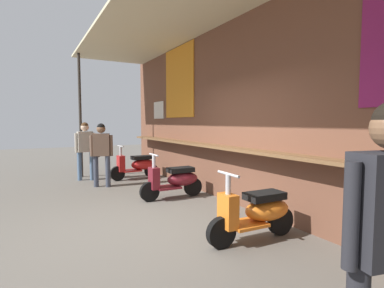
% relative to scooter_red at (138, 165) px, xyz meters
% --- Properties ---
extents(ground_plane, '(32.32, 32.32, 0.00)m').
position_rel_scooter_red_xyz_m(ground_plane, '(3.78, -1.08, -0.39)').
color(ground_plane, '#605B54').
extents(market_stall_facade, '(11.54, 2.52, 3.78)m').
position_rel_scooter_red_xyz_m(market_stall_facade, '(3.77, 0.78, 1.70)').
color(market_stall_facade, brown).
rests_on(market_stall_facade, ground_plane).
extents(scooter_red, '(0.46, 1.40, 0.97)m').
position_rel_scooter_red_xyz_m(scooter_red, '(0.00, 0.00, 0.00)').
color(scooter_red, red).
rests_on(scooter_red, ground_plane).
extents(scooter_maroon, '(0.46, 1.40, 0.97)m').
position_rel_scooter_red_xyz_m(scooter_maroon, '(2.47, 0.00, 0.00)').
color(scooter_maroon, maroon).
rests_on(scooter_maroon, ground_plane).
extents(scooter_orange, '(0.46, 1.40, 0.97)m').
position_rel_scooter_red_xyz_m(scooter_orange, '(5.02, -0.00, 0.00)').
color(scooter_orange, orange).
rests_on(scooter_orange, ground_plane).
extents(shopper_with_handbag, '(0.30, 0.64, 1.61)m').
position_rel_scooter_red_xyz_m(shopper_with_handbag, '(-0.49, -1.31, 0.58)').
color(shopper_with_handbag, slate).
rests_on(shopper_with_handbag, ground_plane).
extents(shopper_passing, '(0.31, 0.53, 1.58)m').
position_rel_scooter_red_xyz_m(shopper_passing, '(0.59, -1.12, 0.57)').
color(shopper_passing, '#383D4C').
rests_on(shopper_passing, ground_plane).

